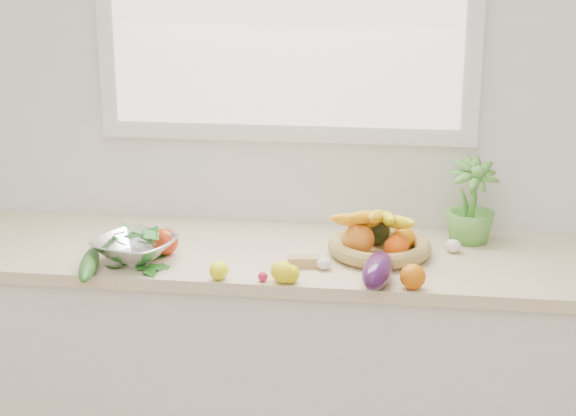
# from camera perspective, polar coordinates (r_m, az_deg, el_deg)

# --- Properties ---
(back_wall) EXTENTS (4.50, 0.02, 2.70)m
(back_wall) POSITION_cam_1_polar(r_m,az_deg,el_deg) (3.05, -0.11, 7.18)
(back_wall) COLOR white
(back_wall) RESTS_ON ground
(counter_cabinet) EXTENTS (2.20, 0.58, 0.86)m
(counter_cabinet) POSITION_cam_1_polar(r_m,az_deg,el_deg) (3.06, -0.89, -11.05)
(counter_cabinet) COLOR silver
(counter_cabinet) RESTS_ON ground
(countertop) EXTENTS (2.24, 0.62, 0.04)m
(countertop) POSITION_cam_1_polar(r_m,az_deg,el_deg) (2.88, -0.93, -3.09)
(countertop) COLOR beige
(countertop) RESTS_ON counter_cabinet
(orange_loose) EXTENTS (0.09, 0.09, 0.07)m
(orange_loose) POSITION_cam_1_polar(r_m,az_deg,el_deg) (2.56, 8.08, -4.42)
(orange_loose) COLOR #D66106
(orange_loose) RESTS_ON countertop
(lemon_a) EXTENTS (0.07, 0.08, 0.06)m
(lemon_a) POSITION_cam_1_polar(r_m,az_deg,el_deg) (2.62, -4.48, -4.03)
(lemon_a) COLOR #FFF80D
(lemon_a) RESTS_ON countertop
(lemon_b) EXTENTS (0.07, 0.08, 0.05)m
(lemon_b) POSITION_cam_1_polar(r_m,az_deg,el_deg) (2.59, 0.15, -4.29)
(lemon_b) COLOR #D3CF0B
(lemon_b) RESTS_ON countertop
(lemon_c) EXTENTS (0.10, 0.10, 0.07)m
(lemon_c) POSITION_cam_1_polar(r_m,az_deg,el_deg) (2.59, -0.35, -4.15)
(lemon_c) COLOR yellow
(lemon_c) RESTS_ON countertop
(apple) EXTENTS (0.10, 0.10, 0.09)m
(apple) POSITION_cam_1_polar(r_m,az_deg,el_deg) (2.84, -7.96, -2.17)
(apple) COLOR #B82E0E
(apple) RESTS_ON countertop
(ginger) EXTENTS (0.11, 0.06, 0.03)m
(ginger) POSITION_cam_1_polar(r_m,az_deg,el_deg) (2.72, 1.06, -3.49)
(ginger) COLOR tan
(ginger) RESTS_ON countertop
(garlic_a) EXTENTS (0.06, 0.06, 0.05)m
(garlic_a) POSITION_cam_1_polar(r_m,az_deg,el_deg) (2.71, 5.29, -3.49)
(garlic_a) COLOR white
(garlic_a) RESTS_ON countertop
(garlic_b) EXTENTS (0.06, 0.06, 0.04)m
(garlic_b) POSITION_cam_1_polar(r_m,az_deg,el_deg) (2.89, 10.61, -2.43)
(garlic_b) COLOR white
(garlic_b) RESTS_ON countertop
(garlic_c) EXTENTS (0.06, 0.06, 0.04)m
(garlic_c) POSITION_cam_1_polar(r_m,az_deg,el_deg) (2.69, 2.36, -3.61)
(garlic_c) COLOR beige
(garlic_c) RESTS_ON countertop
(eggplant) EXTENTS (0.11, 0.23, 0.09)m
(eggplant) POSITION_cam_1_polar(r_m,az_deg,el_deg) (2.58, 5.81, -4.05)
(eggplant) COLOR #35103C
(eggplant) RESTS_ON countertop
(cucumber) EXTENTS (0.11, 0.29, 0.05)m
(cucumber) POSITION_cam_1_polar(r_m,az_deg,el_deg) (2.73, -12.74, -3.57)
(cucumber) COLOR #195318
(cucumber) RESTS_ON countertop
(radish) EXTENTS (0.04, 0.04, 0.03)m
(radish) POSITION_cam_1_polar(r_m,az_deg,el_deg) (2.60, -1.64, -4.45)
(radish) COLOR #D11A44
(radish) RESTS_ON countertop
(potted_herb) EXTENTS (0.22, 0.22, 0.30)m
(potted_herb) POSITION_cam_1_polar(r_m,az_deg,el_deg) (2.98, 11.75, 0.29)
(potted_herb) COLOR #559C38
(potted_herb) RESTS_ON countertop
(fruit_basket) EXTENTS (0.38, 0.38, 0.18)m
(fruit_basket) POSITION_cam_1_polar(r_m,az_deg,el_deg) (2.82, 5.88, -2.09)
(fruit_basket) COLOR tan
(fruit_basket) RESTS_ON countertop
(colander_with_spinach) EXTENTS (0.31, 0.31, 0.13)m
(colander_with_spinach) POSITION_cam_1_polar(r_m,az_deg,el_deg) (2.78, -9.90, -2.25)
(colander_with_spinach) COLOR silver
(colander_with_spinach) RESTS_ON countertop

